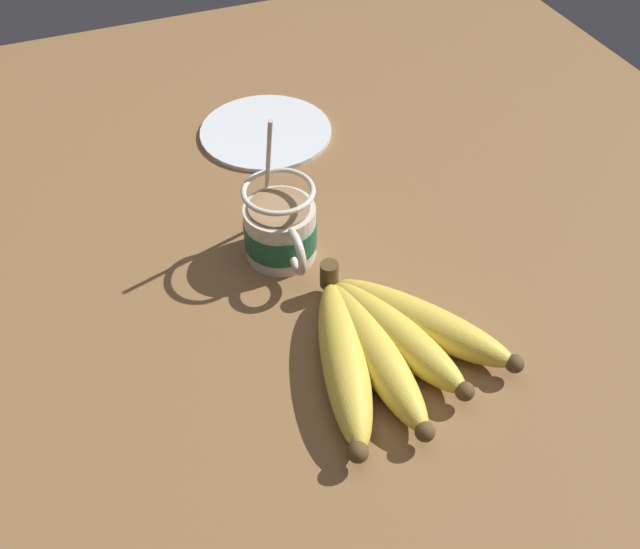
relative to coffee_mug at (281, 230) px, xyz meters
The scene contains 4 objects.
table 7.96cm from the coffee_mug, 30.97° to the right, with size 138.09×138.09×3.75cm.
coffee_mug is the anchor object (origin of this frame).
banana_bunch 18.47cm from the coffee_mug, 13.88° to the left, with size 22.54×21.45×4.41cm.
small_plate 24.98cm from the coffee_mug, 165.74° to the left, with size 18.34×18.34×0.60cm.
Camera 1 is at (52.27, -15.00, 60.39)cm, focal length 40.00 mm.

